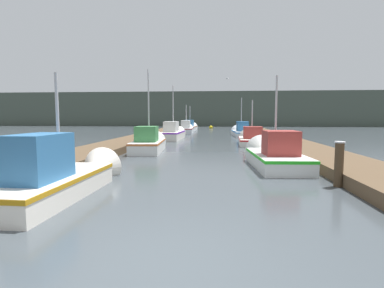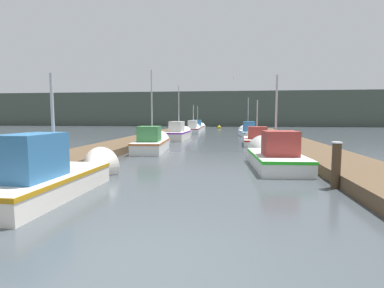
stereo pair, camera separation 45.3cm
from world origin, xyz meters
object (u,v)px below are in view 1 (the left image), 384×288
(mooring_piling_0, at_px, (143,137))
(mooring_piling_1, at_px, (339,164))
(fishing_boat_7, at_px, (190,127))
(fishing_boat_1, at_px, (273,155))
(fishing_boat_5, at_px, (240,132))
(seagull_lead, at_px, (227,79))
(fishing_boat_4, at_px, (174,133))
(channel_buoy, at_px, (211,127))
(fishing_boat_2, at_px, (150,143))
(fishing_boat_3, at_px, (251,139))
(fishing_boat_0, at_px, (64,175))
(fishing_boat_6, at_px, (186,129))

(mooring_piling_0, xyz_separation_m, mooring_piling_1, (8.33, -10.55, 0.05))
(fishing_boat_7, distance_m, mooring_piling_1, 32.54)
(fishing_boat_1, distance_m, fishing_boat_5, 18.48)
(fishing_boat_1, xyz_separation_m, mooring_piling_0, (-7.14, 6.95, 0.19))
(mooring_piling_1, distance_m, seagull_lead, 22.58)
(fishing_boat_4, xyz_separation_m, seagull_lead, (4.68, 5.16, 5.19))
(fishing_boat_1, xyz_separation_m, mooring_piling_1, (1.19, -3.60, 0.24))
(seagull_lead, bearing_deg, channel_buoy, 15.58)
(mooring_piling_1, bearing_deg, fishing_boat_2, 132.24)
(fishing_boat_3, bearing_deg, fishing_boat_7, 110.69)
(fishing_boat_2, xyz_separation_m, fishing_boat_3, (6.30, 5.00, -0.12))
(fishing_boat_2, relative_size, mooring_piling_0, 4.15)
(fishing_boat_0, relative_size, fishing_boat_2, 1.02)
(mooring_piling_0, bearing_deg, fishing_boat_2, -68.15)
(channel_buoy, relative_size, seagull_lead, 1.95)
(fishing_boat_1, relative_size, fishing_boat_6, 0.89)
(fishing_boat_0, xyz_separation_m, mooring_piling_1, (7.39, 1.37, 0.18))
(fishing_boat_6, height_order, seagull_lead, seagull_lead)
(fishing_boat_0, height_order, channel_buoy, fishing_boat_0)
(fishing_boat_0, height_order, fishing_boat_1, fishing_boat_1)
(fishing_boat_2, bearing_deg, mooring_piling_0, 107.36)
(fishing_boat_5, bearing_deg, fishing_boat_4, -140.91)
(fishing_boat_1, xyz_separation_m, fishing_boat_5, (0.02, 18.48, -0.02))
(fishing_boat_7, xyz_separation_m, mooring_piling_1, (7.23, -31.73, 0.21))
(fishing_boat_6, xyz_separation_m, seagull_lead, (4.59, -4.34, 5.24))
(mooring_piling_1, bearing_deg, fishing_boat_5, 93.03)
(fishing_boat_5, xyz_separation_m, mooring_piling_1, (1.17, -22.08, 0.26))
(fishing_boat_0, bearing_deg, fishing_boat_1, 39.61)
(mooring_piling_1, bearing_deg, mooring_piling_0, 128.30)
(seagull_lead, bearing_deg, fishing_boat_6, 55.23)
(fishing_boat_7, height_order, channel_buoy, fishing_boat_7)
(fishing_boat_0, bearing_deg, fishing_boat_6, 90.41)
(fishing_boat_0, bearing_deg, mooring_piling_1, 11.41)
(fishing_boat_7, bearing_deg, fishing_boat_4, -87.46)
(fishing_boat_4, height_order, fishing_boat_7, fishing_boat_4)
(fishing_boat_0, bearing_deg, fishing_boat_2, 90.59)
(fishing_boat_0, distance_m, fishing_boat_6, 27.57)
(mooring_piling_1, bearing_deg, fishing_boat_6, 105.30)
(fishing_boat_0, xyz_separation_m, seagull_lead, (4.82, 23.23, 5.22))
(fishing_boat_2, relative_size, channel_buoy, 4.58)
(fishing_boat_6, relative_size, seagull_lead, 9.89)
(fishing_boat_0, xyz_separation_m, fishing_boat_5, (6.22, 23.45, -0.08))
(fishing_boat_4, bearing_deg, mooring_piling_1, -64.64)
(seagull_lead, bearing_deg, fishing_boat_2, 169.52)
(fishing_boat_7, bearing_deg, fishing_boat_2, -87.62)
(fishing_boat_5, height_order, mooring_piling_0, fishing_boat_5)
(fishing_boat_1, relative_size, fishing_boat_7, 0.88)
(fishing_boat_2, height_order, fishing_boat_3, fishing_boat_2)
(mooring_piling_0, distance_m, mooring_piling_1, 13.45)
(fishing_boat_0, height_order, fishing_boat_2, fishing_boat_2)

